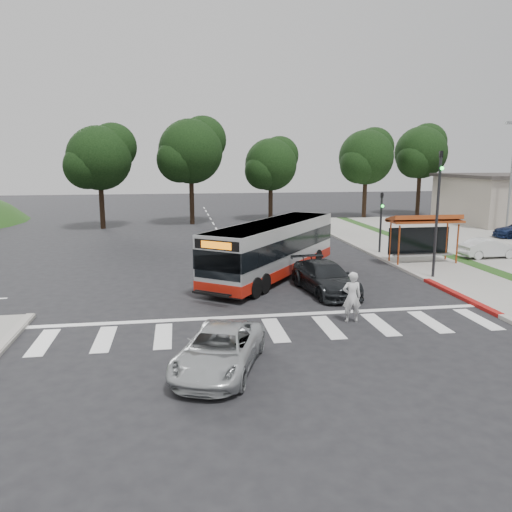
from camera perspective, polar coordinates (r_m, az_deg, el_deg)
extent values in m
plane|color=black|center=(22.99, -0.20, -4.36)|extent=(140.00, 140.00, 0.00)
cube|color=gray|center=(33.73, 16.43, 0.24)|extent=(4.00, 40.00, 0.12)
cube|color=#9E9991|center=(32.92, 13.28, 0.17)|extent=(0.30, 40.00, 0.15)
cube|color=maroon|center=(24.20, 22.21, -4.22)|extent=(0.32, 6.00, 0.15)
cube|color=silver|center=(18.28, 2.22, -8.43)|extent=(18.00, 2.60, 0.01)
cylinder|color=#9E401A|center=(29.47, 16.00, 1.15)|extent=(0.10, 0.10, 2.30)
cylinder|color=#9E401A|center=(31.15, 22.02, 1.29)|extent=(0.10, 0.10, 2.30)
cylinder|color=#9E401A|center=(30.55, 15.06, 1.54)|extent=(0.10, 0.10, 2.30)
cylinder|color=#9E401A|center=(32.17, 20.94, 1.65)|extent=(0.10, 0.10, 2.30)
cube|color=#9E401A|center=(30.62, 18.73, 3.81)|extent=(4.20, 1.60, 0.12)
cube|color=#9E401A|center=(30.64, 18.70, 4.10)|extent=(4.20, 1.32, 0.51)
cube|color=black|center=(31.31, 18.08, 1.69)|extent=(3.80, 0.06, 1.60)
cube|color=gray|center=(30.91, 18.50, 0.13)|extent=(3.60, 0.40, 0.08)
cylinder|color=black|center=(26.92, 19.97, 4.28)|extent=(0.14, 0.14, 6.50)
imported|color=black|center=(26.77, 20.36, 10.13)|extent=(0.16, 0.20, 1.00)
sphere|color=#19E533|center=(26.61, 20.50, 9.37)|extent=(0.18, 0.18, 0.18)
cylinder|color=black|center=(33.31, 14.06, 3.61)|extent=(0.14, 0.14, 4.00)
imported|color=black|center=(33.16, 14.18, 6.18)|extent=(0.16, 0.20, 1.00)
sphere|color=#19E533|center=(33.03, 14.27, 5.55)|extent=(0.18, 0.18, 0.18)
cylinder|color=gray|center=(46.79, 27.13, 7.97)|extent=(0.18, 0.18, 9.00)
cube|color=gray|center=(46.53, 27.05, 13.41)|extent=(0.80, 0.35, 0.22)
cylinder|color=black|center=(53.67, 12.30, 6.69)|extent=(0.44, 0.44, 4.40)
sphere|color=black|center=(53.54, 12.48, 10.96)|extent=(5.60, 5.60, 5.60)
sphere|color=black|center=(54.75, 13.31, 11.96)|extent=(4.20, 4.20, 4.20)
sphere|color=black|center=(52.54, 11.72, 10.23)|extent=(3.92, 3.92, 3.92)
cylinder|color=black|center=(58.34, 18.06, 6.84)|extent=(0.44, 0.44, 4.84)
sphere|color=black|center=(58.23, 18.32, 11.16)|extent=(5.60, 5.60, 5.60)
sphere|color=black|center=(59.51, 18.99, 12.16)|extent=(4.20, 4.20, 4.20)
sphere|color=black|center=(57.16, 17.71, 10.44)|extent=(3.92, 3.92, 3.92)
cylinder|color=black|center=(48.07, -7.35, 6.52)|extent=(0.44, 0.44, 4.84)
sphere|color=black|center=(47.94, -7.48, 11.77)|extent=(6.00, 6.00, 6.00)
sphere|color=black|center=(48.91, -6.10, 13.07)|extent=(4.50, 4.50, 4.50)
sphere|color=black|center=(47.16, -8.73, 10.81)|extent=(4.20, 4.20, 4.20)
cylinder|color=black|center=(50.95, 1.68, 6.35)|extent=(0.44, 0.44, 3.96)
sphere|color=black|center=(50.79, 1.70, 10.41)|extent=(5.20, 5.20, 5.20)
sphere|color=black|center=(51.75, 2.70, 11.40)|extent=(3.90, 3.90, 3.90)
sphere|color=black|center=(49.99, 0.79, 9.68)|extent=(3.64, 3.64, 3.64)
cylinder|color=black|center=(46.55, -17.21, 5.71)|extent=(0.44, 0.44, 4.40)
sphere|color=black|center=(46.39, -17.49, 10.63)|extent=(5.60, 5.60, 5.60)
sphere|color=black|center=(47.09, -16.03, 11.92)|extent=(4.20, 4.20, 4.20)
sphere|color=black|center=(45.85, -18.79, 9.68)|extent=(3.92, 3.92, 3.92)
imported|color=silver|center=(19.22, 10.90, -4.63)|extent=(0.75, 0.53, 1.95)
imported|color=black|center=(23.33, 7.90, -2.45)|extent=(2.58, 5.06, 1.41)
imported|color=#B7BBBD|center=(14.83, -4.22, -10.65)|extent=(3.45, 4.91, 1.24)
imported|color=silver|center=(33.99, 25.05, 0.82)|extent=(3.66, 1.41, 1.19)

